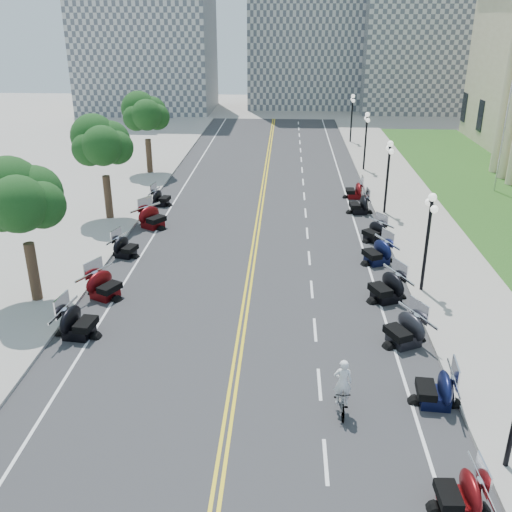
{
  "coord_description": "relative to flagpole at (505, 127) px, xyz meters",
  "views": [
    {
      "loc": [
        1.8,
        -21.78,
        12.67
      ],
      "look_at": [
        0.43,
        3.42,
        2.0
      ],
      "focal_mm": 40.0,
      "sensor_mm": 36.0,
      "label": 1
    }
  ],
  "objects": [
    {
      "name": "lane_dash_16",
      "position": [
        -14.8,
        18.0,
        -4.99
      ],
      "size": [
        0.12,
        2.0,
        0.0
      ],
      "primitive_type": "cube",
      "color": "white",
      "rests_on": "road"
    },
    {
      "name": "motorcycle_s_9",
      "position": [
        -25.19,
        -4.81,
        -4.36
      ],
      "size": [
        2.14,
        2.14,
        1.28
      ],
      "primitive_type": null,
      "rotation": [
        0.0,
        0.0,
        1.39
      ],
      "color": "black",
      "rests_on": "road"
    },
    {
      "name": "motorcycle_n_6",
      "position": [
        -11.28,
        -18.98,
        -4.22
      ],
      "size": [
        2.93,
        2.93,
        1.55
      ],
      "primitive_type": null,
      "rotation": [
        0.0,
        0.0,
        -1.16
      ],
      "color": "black",
      "rests_on": "road"
    },
    {
      "name": "street_lamp_3",
      "position": [
        -9.4,
        -6.0,
        -2.4
      ],
      "size": [
        0.5,
        1.2,
        4.9
      ],
      "primitive_type": null,
      "color": "black",
      "rests_on": "sidewalk_north"
    },
    {
      "name": "centerline_yellow_b",
      "position": [
        -17.88,
        -12.0,
        -4.99
      ],
      "size": [
        0.12,
        90.0,
        0.0
      ],
      "primitive_type": "cube",
      "color": "yellow",
      "rests_on": "road"
    },
    {
      "name": "distant_block_a",
      "position": [
        -36.0,
        40.0,
        8.0
      ],
      "size": [
        18.0,
        14.0,
        26.0
      ],
      "primitive_type": "cube",
      "color": "gray",
      "rests_on": "ground"
    },
    {
      "name": "lane_dash_12",
      "position": [
        -14.8,
        2.0,
        -4.99
      ],
      "size": [
        0.12,
        2.0,
        0.0
      ],
      "primitive_type": "cube",
      "color": "white",
      "rests_on": "road"
    },
    {
      "name": "lane_dash_10",
      "position": [
        -14.8,
        -6.0,
        -4.99
      ],
      "size": [
        0.12,
        2.0,
        0.0
      ],
      "primitive_type": "cube",
      "color": "white",
      "rests_on": "road"
    },
    {
      "name": "sidewalk_north",
      "position": [
        -7.5,
        -12.0,
        -4.92
      ],
      "size": [
        5.0,
        90.0,
        0.15
      ],
      "primitive_type": "cube",
      "color": "#9E9991",
      "rests_on": "ground"
    },
    {
      "name": "road",
      "position": [
        -18.0,
        -12.0,
        -5.0
      ],
      "size": [
        16.0,
        90.0,
        0.01
      ],
      "primitive_type": "cube",
      "color": "#333335",
      "rests_on": "ground"
    },
    {
      "name": "lane_dash_7",
      "position": [
        -14.8,
        -18.0,
        -4.99
      ],
      "size": [
        0.12,
        2.0,
        0.0
      ],
      "primitive_type": "cube",
      "color": "white",
      "rests_on": "road"
    },
    {
      "name": "sidewalk_south",
      "position": [
        -28.5,
        -12.0,
        -4.92
      ],
      "size": [
        5.0,
        90.0,
        0.15
      ],
      "primitive_type": "cube",
      "color": "#9E9991",
      "rests_on": "ground"
    },
    {
      "name": "motorcycle_n_8",
      "position": [
        -10.78,
        -11.03,
        -4.35
      ],
      "size": [
        2.61,
        2.61,
        1.31
      ],
      "primitive_type": null,
      "rotation": [
        0.0,
        0.0,
        -0.95
      ],
      "color": "black",
      "rests_on": "road"
    },
    {
      "name": "lane_dash_5",
      "position": [
        -14.8,
        -26.0,
        -4.99
      ],
      "size": [
        0.12,
        2.0,
        0.0
      ],
      "primitive_type": "cube",
      "color": "white",
      "rests_on": "road"
    },
    {
      "name": "motorcycle_s_7",
      "position": [
        -25.23,
        -14.31,
        -4.35
      ],
      "size": [
        2.31,
        2.31,
        1.29
      ],
      "primitive_type": null,
      "rotation": [
        0.0,
        0.0,
        1.27
      ],
      "color": "black",
      "rests_on": "road"
    },
    {
      "name": "lane_dash_19",
      "position": [
        -14.8,
        30.0,
        -4.99
      ],
      "size": [
        0.12,
        2.0,
        0.0
      ],
      "primitive_type": "cube",
      "color": "white",
      "rests_on": "road"
    },
    {
      "name": "tree_3",
      "position": [
        -28.0,
        -8.0,
        -0.25
      ],
      "size": [
        4.8,
        4.8,
        9.2
      ],
      "primitive_type": null,
      "color": "#235619",
      "rests_on": "sidewalk_south"
    },
    {
      "name": "lane_dash_13",
      "position": [
        -14.8,
        6.0,
        -4.99
      ],
      "size": [
        0.12,
        2.0,
        0.0
      ],
      "primitive_type": "cube",
      "color": "white",
      "rests_on": "road"
    },
    {
      "name": "motorcycle_s_6",
      "position": [
        -24.88,
        -19.41,
        -4.26
      ],
      "size": [
        2.85,
        2.85,
        1.48
      ],
      "primitive_type": null,
      "rotation": [
        0.0,
        0.0,
        1.1
      ],
      "color": "#590A0C",
      "rests_on": "road"
    },
    {
      "name": "bicycle",
      "position": [
        -14.14,
        -27.56,
        -4.48
      ],
      "size": [
        0.53,
        1.75,
        1.04
      ],
      "primitive_type": "imported",
      "rotation": [
        0.0,
        0.0,
        0.02
      ],
      "color": "#A51414",
      "rests_on": "road"
    },
    {
      "name": "edge_line_south",
      "position": [
        -24.4,
        -12.0,
        -4.99
      ],
      "size": [
        0.12,
        90.0,
        0.0
      ],
      "primitive_type": "cube",
      "color": "white",
      "rests_on": "road"
    },
    {
      "name": "motorcycle_n_10",
      "position": [
        -11.08,
        -2.23,
        -4.32
      ],
      "size": [
        1.95,
        1.95,
        1.35
      ],
      "primitive_type": null,
      "rotation": [
        0.0,
        0.0,
        -1.56
      ],
      "color": "#590A0C",
      "rests_on": "road"
    },
    {
      "name": "lane_dash_18",
      "position": [
        -14.8,
        26.0,
        -4.99
      ],
      "size": [
        0.12,
        2.0,
        0.0
      ],
      "primitive_type": "cube",
      "color": "white",
      "rests_on": "road"
    },
    {
      "name": "lane_dash_8",
      "position": [
        -14.8,
        -14.0,
        -4.99
      ],
      "size": [
        0.12,
        2.0,
        0.0
      ],
      "primitive_type": "cube",
      "color": "white",
      "rests_on": "road"
    },
    {
      "name": "lane_dash_6",
      "position": [
        -14.8,
        -22.0,
        -4.99
      ],
      "size": [
        0.12,
        2.0,
        0.0
      ],
      "primitive_type": "cube",
      "color": "white",
      "rests_on": "road"
    },
    {
      "name": "street_lamp_2",
      "position": [
        -9.4,
        -18.0,
        -2.4
      ],
      "size": [
        0.5,
        1.2,
        4.9
      ],
      "primitive_type": null,
      "color": "black",
      "rests_on": "sidewalk_north"
    },
    {
      "name": "motorcycle_n_3",
      "position": [
        -11.27,
        -31.66,
        -4.34
      ],
      "size": [
        1.94,
        1.94,
        1.32
      ],
      "primitive_type": null,
      "rotation": [
        0.0,
        0.0,
        -1.54
      ],
      "color": "#590A0C",
      "rests_on": "road"
    },
    {
      "name": "centerline_yellow_a",
      "position": [
        -18.12,
        -12.0,
        -4.99
      ],
      "size": [
        0.12,
        90.0,
        0.0
      ],
      "primitive_type": "cube",
      "color": "yellow",
      "rests_on": "road"
    },
    {
      "name": "motorcycle_n_4",
      "position": [
        -10.82,
        -26.92,
        -4.3
      ],
      "size": [
        2.17,
        2.17,
        1.41
      ],
      "primitive_type": null,
      "rotation": [
        0.0,
        0.0,
        -1.65
      ],
      "color": "black",
      "rests_on": "road"
    },
    {
      "name": "ground",
      "position": [
        -18.0,
        -22.0,
        -5.0
      ],
      "size": [
        160.0,
        160.0,
        0.0
      ],
      "primitive_type": "plane",
      "color": "gray"
    },
    {
      "name": "tree_2",
      "position": [
        -28.0,
        -20.0,
        -0.25
      ],
      "size": [
        4.8,
        4.8,
        9.2
      ],
      "primitive_type": null,
      "color": "#235619",
      "rests_on": "sidewalk_south"
    },
    {
      "name": "motorcycle_s_8",
      "position": [
        -24.75,
        -9.46,
        -4.23
      ],
      "size": [
        3.06,
        3.06,
        1.54
      ],
      "primitive_type": null,
      "rotation": [
        0.0,
        0.0,
        0.98
      ],
      "color": "#590A0C",
      "rests_on": "road"
    },
    {
      "name": "lane_dash_4",
      "position": [
        -14.8,
        -30.0,
        -4.99
      ],
      "size": [
        0.12,
        2.0,
        0.0
      ],
      "primitive_type": "cube",
      "color": "white",
      "rests_on": "road"
    },
    {
      "name": "tree_4",
      "position": [
        -28.0,
        4.0,
        -0.25
      ],
      "size": [
        4.8,
        4.8,
        9.2
      ],
      "primitive_type": null,
      "color": "#235619",
      "rests_on": "sidewalk_south"
    },
    {
      "name": "lawn",
      "position": [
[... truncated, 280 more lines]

